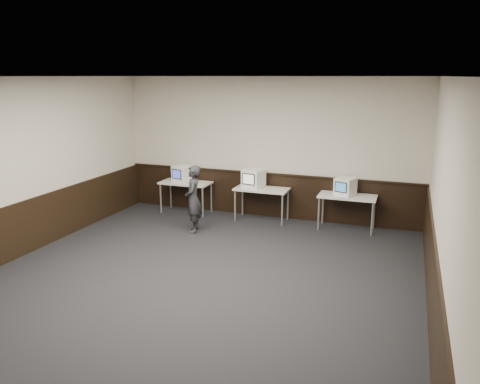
# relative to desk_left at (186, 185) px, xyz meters

# --- Properties ---
(floor) EXTENTS (8.00, 8.00, 0.00)m
(floor) POSITION_rel_desk_left_xyz_m (1.90, -3.60, -0.68)
(floor) COLOR black
(floor) RESTS_ON ground
(ceiling) EXTENTS (8.00, 8.00, 0.00)m
(ceiling) POSITION_rel_desk_left_xyz_m (1.90, -3.60, 2.52)
(ceiling) COLOR white
(ceiling) RESTS_ON back_wall
(back_wall) EXTENTS (7.00, 0.00, 7.00)m
(back_wall) POSITION_rel_desk_left_xyz_m (1.90, 0.40, 0.92)
(back_wall) COLOR beige
(back_wall) RESTS_ON ground
(left_wall) EXTENTS (0.00, 8.00, 8.00)m
(left_wall) POSITION_rel_desk_left_xyz_m (-1.60, -3.60, 0.92)
(left_wall) COLOR beige
(left_wall) RESTS_ON ground
(right_wall) EXTENTS (0.00, 8.00, 8.00)m
(right_wall) POSITION_rel_desk_left_xyz_m (5.40, -3.60, 0.92)
(right_wall) COLOR beige
(right_wall) RESTS_ON ground
(wainscot_back) EXTENTS (6.98, 0.04, 1.00)m
(wainscot_back) POSITION_rel_desk_left_xyz_m (1.90, 0.38, -0.18)
(wainscot_back) COLOR black
(wainscot_back) RESTS_ON back_wall
(wainscot_left) EXTENTS (0.04, 7.98, 1.00)m
(wainscot_left) POSITION_rel_desk_left_xyz_m (-1.58, -3.60, -0.18)
(wainscot_left) COLOR black
(wainscot_left) RESTS_ON left_wall
(wainscot_right) EXTENTS (0.04, 7.98, 1.00)m
(wainscot_right) POSITION_rel_desk_left_xyz_m (5.38, -3.60, -0.18)
(wainscot_right) COLOR black
(wainscot_right) RESTS_ON right_wall
(wainscot_rail) EXTENTS (6.98, 0.06, 0.04)m
(wainscot_rail) POSITION_rel_desk_left_xyz_m (1.90, 0.36, 0.34)
(wainscot_rail) COLOR black
(wainscot_rail) RESTS_ON wainscot_back
(desk_left) EXTENTS (1.20, 0.60, 0.75)m
(desk_left) POSITION_rel_desk_left_xyz_m (0.00, 0.00, 0.00)
(desk_left) COLOR silver
(desk_left) RESTS_ON ground
(desk_center) EXTENTS (1.20, 0.60, 0.75)m
(desk_center) POSITION_rel_desk_left_xyz_m (1.90, 0.00, 0.00)
(desk_center) COLOR silver
(desk_center) RESTS_ON ground
(desk_right) EXTENTS (1.20, 0.60, 0.75)m
(desk_right) POSITION_rel_desk_left_xyz_m (3.80, 0.00, 0.00)
(desk_right) COLOR silver
(desk_right) RESTS_ON ground
(emac_left) EXTENTS (0.48, 0.49, 0.38)m
(emac_left) POSITION_rel_desk_left_xyz_m (-0.09, 0.03, 0.26)
(emac_left) COLOR white
(emac_left) RESTS_ON desk_left
(emac_center) EXTENTS (0.50, 0.52, 0.42)m
(emac_center) POSITION_rel_desk_left_xyz_m (1.69, 0.03, 0.28)
(emac_center) COLOR white
(emac_center) RESTS_ON desk_center
(emac_right) EXTENTS (0.48, 0.49, 0.37)m
(emac_right) POSITION_rel_desk_left_xyz_m (3.74, 0.03, 0.26)
(emac_right) COLOR white
(emac_right) RESTS_ON desk_right
(person) EXTENTS (0.49, 0.60, 1.42)m
(person) POSITION_rel_desk_left_xyz_m (0.79, -1.24, 0.03)
(person) COLOR #25242A
(person) RESTS_ON ground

